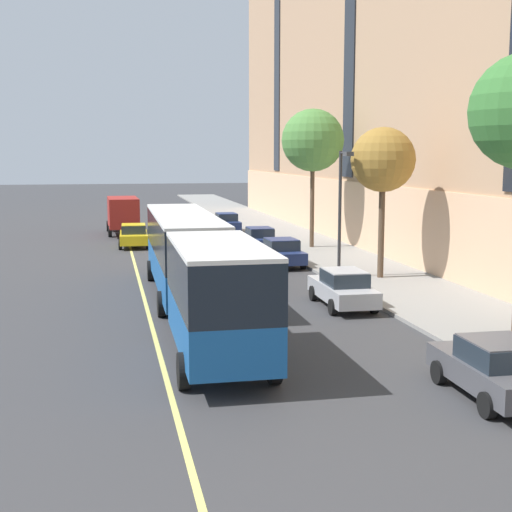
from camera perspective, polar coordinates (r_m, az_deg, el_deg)
ground_plane at (r=26.91m, az=-3.51°, el=-5.18°), size 260.00×260.00×0.00m
sidewalk at (r=32.47m, az=12.84°, el=-2.93°), size 5.56×160.00×0.15m
city_bus at (r=27.37m, az=-5.05°, el=-0.45°), size 2.95×20.36×3.66m
parked_car_navy_2 at (r=39.78m, az=1.98°, el=0.31°), size 2.13×4.50×1.56m
parked_car_navy_3 at (r=45.89m, az=0.27°, el=1.35°), size 1.94×4.30×1.56m
parked_car_navy_4 at (r=57.28m, az=-2.40°, el=2.69°), size 1.96×4.33×1.56m
parked_car_silver_5 at (r=29.28m, az=6.97°, el=-2.57°), size 1.97×4.63×1.56m
parked_car_darkgray_6 at (r=19.33m, az=18.62°, el=-8.53°), size 2.07×4.26×1.56m
box_truck at (r=56.35m, az=-10.62°, el=3.38°), size 2.48×7.03×2.93m
taxi_cab at (r=48.74m, az=-9.76°, el=1.63°), size 2.11×4.44×1.56m
street_tree_far_uptown at (r=35.40m, az=10.13°, el=7.52°), size 3.15×3.15×7.37m
street_tree_far_downtown at (r=46.83m, az=4.57°, el=9.18°), size 4.04×4.04×8.98m
street_lamp at (r=35.14m, az=6.87°, el=4.51°), size 0.36×1.48×6.22m
lane_centerline at (r=29.60m, az=-8.76°, el=-4.03°), size 0.16×140.00×0.01m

